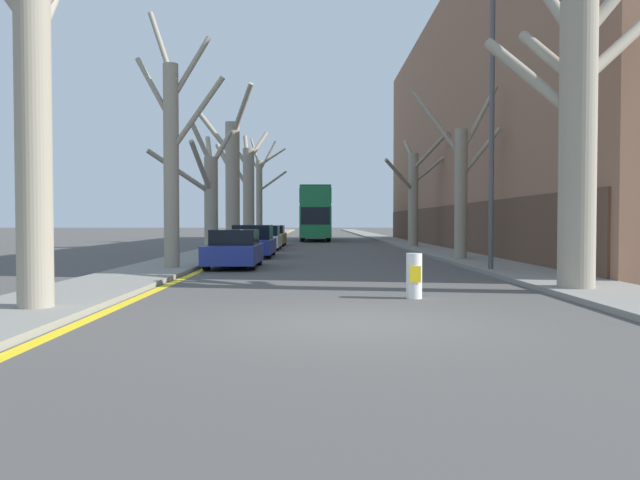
# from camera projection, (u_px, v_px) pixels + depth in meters

# --- Properties ---
(ground_plane) EXTENTS (300.00, 300.00, 0.00)m
(ground_plane) POSITION_uv_depth(u_px,v_px,m) (355.00, 323.00, 9.85)
(ground_plane) COLOR #4C4947
(sidewalk_left) EXTENTS (2.43, 120.00, 0.12)m
(sidewalk_left) POSITION_uv_depth(u_px,v_px,m) (261.00, 237.00, 59.77)
(sidewalk_left) COLOR gray
(sidewalk_left) RESTS_ON ground
(sidewalk_right) EXTENTS (2.43, 120.00, 0.12)m
(sidewalk_right) POSITION_uv_depth(u_px,v_px,m) (380.00, 237.00, 59.88)
(sidewalk_right) COLOR gray
(sidewalk_right) RESTS_ON ground
(building_facade_right) EXTENTS (10.08, 44.21, 14.93)m
(building_facade_right) POSITION_uv_depth(u_px,v_px,m) (523.00, 124.00, 37.46)
(building_facade_right) COLOR #93664C
(building_facade_right) RESTS_ON ground
(kerb_line_stripe) EXTENTS (0.24, 120.00, 0.01)m
(kerb_line_stripe) POSITION_uv_depth(u_px,v_px,m) (276.00, 238.00, 59.79)
(kerb_line_stripe) COLOR yellow
(kerb_line_stripe) RESTS_ON ground
(street_tree_left_0) EXTENTS (3.76, 3.85, 8.25)m
(street_tree_left_0) POSITION_uv_depth(u_px,v_px,m) (40.00, 94.00, 10.83)
(street_tree_left_0) COLOR gray
(street_tree_left_0) RESTS_ON ground
(street_tree_left_1) EXTENTS (3.13, 1.20, 8.55)m
(street_tree_left_1) POSITION_uv_depth(u_px,v_px,m) (172.00, 154.00, 20.17)
(street_tree_left_1) COLOR gray
(street_tree_left_1) RESTS_ON ground
(street_tree_left_2) EXTENTS (3.60, 4.17, 6.24)m
(street_tree_left_2) POSITION_uv_depth(u_px,v_px,m) (208.00, 194.00, 28.76)
(street_tree_left_2) COLOR gray
(street_tree_left_2) RESTS_ON ground
(street_tree_left_3) EXTENTS (3.74, 4.13, 9.40)m
(street_tree_left_3) POSITION_uv_depth(u_px,v_px,m) (232.00, 177.00, 36.59)
(street_tree_left_3) COLOR gray
(street_tree_left_3) RESTS_ON ground
(street_tree_left_4) EXTENTS (3.15, 2.34, 8.48)m
(street_tree_left_4) POSITION_uv_depth(u_px,v_px,m) (248.00, 189.00, 46.19)
(street_tree_left_4) COLOR gray
(street_tree_left_4) RESTS_ON ground
(street_tree_left_5) EXTENTS (3.51, 1.75, 9.01)m
(street_tree_left_5) POSITION_uv_depth(u_px,v_px,m) (260.00, 193.00, 54.74)
(street_tree_left_5) COLOR gray
(street_tree_left_5) RESTS_ON ground
(street_tree_right_0) EXTENTS (3.80, 3.18, 8.41)m
(street_tree_right_0) POSITION_uv_depth(u_px,v_px,m) (574.00, 124.00, 14.10)
(street_tree_right_0) COLOR gray
(street_tree_right_0) RESTS_ON ground
(street_tree_right_1) EXTENTS (3.41, 1.73, 7.07)m
(street_tree_right_1) POSITION_uv_depth(u_px,v_px,m) (461.00, 184.00, 25.09)
(street_tree_right_1) COLOR gray
(street_tree_right_1) RESTS_ON ground
(street_tree_right_2) EXTENTS (4.74, 4.63, 6.72)m
(street_tree_right_2) POSITION_uv_depth(u_px,v_px,m) (415.00, 192.00, 37.27)
(street_tree_right_2) COLOR gray
(street_tree_right_2) RESTS_ON ground
(double_decker_bus) EXTENTS (2.46, 11.52, 4.40)m
(double_decker_bus) POSITION_uv_depth(u_px,v_px,m) (315.00, 211.00, 52.67)
(double_decker_bus) COLOR #1E7F47
(double_decker_bus) RESTS_ON ground
(parked_car_0) EXTENTS (1.73, 3.94, 1.32)m
(parked_car_0) POSITION_uv_depth(u_px,v_px,m) (234.00, 249.00, 21.68)
(parked_car_0) COLOR navy
(parked_car_0) RESTS_ON ground
(parked_car_1) EXTENTS (1.88, 4.53, 1.44)m
(parked_car_1) POSITION_uv_depth(u_px,v_px,m) (253.00, 242.00, 28.27)
(parked_car_1) COLOR navy
(parked_car_1) RESTS_ON ground
(parked_car_2) EXTENTS (1.73, 4.45, 1.37)m
(parked_car_2) POSITION_uv_depth(u_px,v_px,m) (265.00, 238.00, 35.22)
(parked_car_2) COLOR silver
(parked_car_2) RESTS_ON ground
(parked_car_3) EXTENTS (1.75, 4.59, 1.35)m
(parked_car_3) POSITION_uv_depth(u_px,v_px,m) (272.00, 236.00, 41.14)
(parked_car_3) COLOR olive
(parked_car_3) RESTS_ON ground
(lamp_post) EXTENTS (1.40, 0.20, 9.10)m
(lamp_post) POSITION_uv_depth(u_px,v_px,m) (489.00, 112.00, 19.35)
(lamp_post) COLOR #4C4F54
(lamp_post) RESTS_ON ground
(traffic_bollard) EXTENTS (0.33, 0.34, 0.94)m
(traffic_bollard) POSITION_uv_depth(u_px,v_px,m) (414.00, 276.00, 12.96)
(traffic_bollard) COLOR white
(traffic_bollard) RESTS_ON ground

